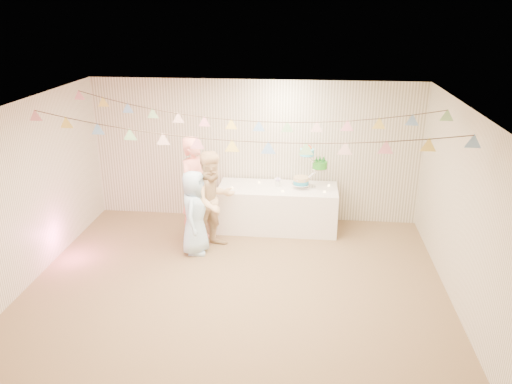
# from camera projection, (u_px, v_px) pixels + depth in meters

# --- Properties ---
(floor) EXTENTS (6.00, 6.00, 0.00)m
(floor) POSITION_uv_depth(u_px,v_px,m) (237.00, 284.00, 7.27)
(floor) COLOR brown
(floor) RESTS_ON ground
(ceiling) EXTENTS (6.00, 6.00, 0.00)m
(ceiling) POSITION_uv_depth(u_px,v_px,m) (234.00, 107.00, 6.34)
(ceiling) COLOR white
(ceiling) RESTS_ON ground
(back_wall) EXTENTS (6.00, 6.00, 0.00)m
(back_wall) POSITION_uv_depth(u_px,v_px,m) (255.00, 151.00, 9.13)
(back_wall) COLOR silver
(back_wall) RESTS_ON ground
(front_wall) EXTENTS (6.00, 6.00, 0.00)m
(front_wall) POSITION_uv_depth(u_px,v_px,m) (196.00, 305.00, 4.48)
(front_wall) COLOR silver
(front_wall) RESTS_ON ground
(left_wall) EXTENTS (5.00, 5.00, 0.00)m
(left_wall) POSITION_uv_depth(u_px,v_px,m) (27.00, 194.00, 7.10)
(left_wall) COLOR silver
(left_wall) RESTS_ON ground
(right_wall) EXTENTS (5.00, 5.00, 0.00)m
(right_wall) POSITION_uv_depth(u_px,v_px,m) (462.00, 211.00, 6.51)
(right_wall) COLOR silver
(right_wall) RESTS_ON ground
(table) EXTENTS (2.10, 0.84, 0.79)m
(table) POSITION_uv_depth(u_px,v_px,m) (278.00, 208.00, 8.97)
(table) COLOR white
(table) RESTS_ON floor
(cake_stand) EXTENTS (0.65, 0.38, 0.73)m
(cake_stand) POSITION_uv_depth(u_px,v_px,m) (310.00, 170.00, 8.70)
(cake_stand) COLOR silver
(cake_stand) RESTS_ON table
(cake_bottom) EXTENTS (0.31, 0.31, 0.15)m
(cake_bottom) POSITION_uv_depth(u_px,v_px,m) (301.00, 186.00, 8.76)
(cake_bottom) COLOR #2AA0C6
(cake_bottom) RESTS_ON cake_stand
(cake_middle) EXTENTS (0.27, 0.27, 0.22)m
(cake_middle) POSITION_uv_depth(u_px,v_px,m) (320.00, 169.00, 8.77)
(cake_middle) COLOR #248C1E
(cake_middle) RESTS_ON cake_stand
(cake_top_tier) EXTENTS (0.25, 0.25, 0.19)m
(cake_top_tier) POSITION_uv_depth(u_px,v_px,m) (307.00, 156.00, 8.59)
(cake_top_tier) COLOR #4EE1F7
(cake_top_tier) RESTS_ON cake_stand
(platter) EXTENTS (0.32, 0.32, 0.02)m
(platter) POSITION_uv_depth(u_px,v_px,m) (243.00, 188.00, 8.85)
(platter) COLOR white
(platter) RESTS_ON table
(posy) EXTENTS (0.14, 0.14, 0.16)m
(posy) POSITION_uv_depth(u_px,v_px,m) (278.00, 184.00, 8.86)
(posy) COLOR white
(posy) RESTS_ON table
(person_adult_a) EXTENTS (0.72, 0.80, 1.83)m
(person_adult_a) POSITION_uv_depth(u_px,v_px,m) (196.00, 190.00, 8.34)
(person_adult_a) COLOR #FA9283
(person_adult_a) RESTS_ON floor
(person_adult_b) EXTENTS (1.02, 1.02, 1.67)m
(person_adult_b) POSITION_uv_depth(u_px,v_px,m) (213.00, 201.00, 8.09)
(person_adult_b) COLOR #DEB988
(person_adult_b) RESTS_ON floor
(person_child) EXTENTS (0.48, 0.70, 1.40)m
(person_child) POSITION_uv_depth(u_px,v_px,m) (195.00, 212.00, 7.99)
(person_child) COLOR #B4E0FF
(person_child) RESTS_ON floor
(bunting_back) EXTENTS (5.60, 1.10, 0.40)m
(bunting_back) POSITION_uv_depth(u_px,v_px,m) (245.00, 110.00, 7.46)
(bunting_back) COLOR pink
(bunting_back) RESTS_ON ceiling
(bunting_front) EXTENTS (5.60, 0.90, 0.36)m
(bunting_front) POSITION_uv_depth(u_px,v_px,m) (232.00, 133.00, 6.26)
(bunting_front) COLOR #72A5E5
(bunting_front) RESTS_ON ceiling
(tealight_0) EXTENTS (0.04, 0.04, 0.03)m
(tealight_0) POSITION_uv_depth(u_px,v_px,m) (232.00, 188.00, 8.76)
(tealight_0) COLOR #FFD88C
(tealight_0) RESTS_ON table
(tealight_1) EXTENTS (0.04, 0.04, 0.03)m
(tealight_1) POSITION_uv_depth(u_px,v_px,m) (259.00, 182.00, 9.02)
(tealight_1) COLOR #FFD88C
(tealight_1) RESTS_ON table
(tealight_2) EXTENTS (0.04, 0.04, 0.03)m
(tealight_2) POSITION_uv_depth(u_px,v_px,m) (283.00, 191.00, 8.61)
(tealight_2) COLOR #FFD88C
(tealight_2) RESTS_ON table
(tealight_3) EXTENTS (0.04, 0.04, 0.03)m
(tealight_3) POSITION_uv_depth(u_px,v_px,m) (298.00, 183.00, 8.99)
(tealight_3) COLOR #FFD88C
(tealight_3) RESTS_ON table
(tealight_4) EXTENTS (0.04, 0.04, 0.03)m
(tealight_4) POSITION_uv_depth(u_px,v_px,m) (325.00, 192.00, 8.57)
(tealight_4) COLOR #FFD88C
(tealight_4) RESTS_ON table
(tealight_5) EXTENTS (0.04, 0.04, 0.03)m
(tealight_5) POSITION_uv_depth(u_px,v_px,m) (329.00, 185.00, 8.87)
(tealight_5) COLOR #FFD88C
(tealight_5) RESTS_ON table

